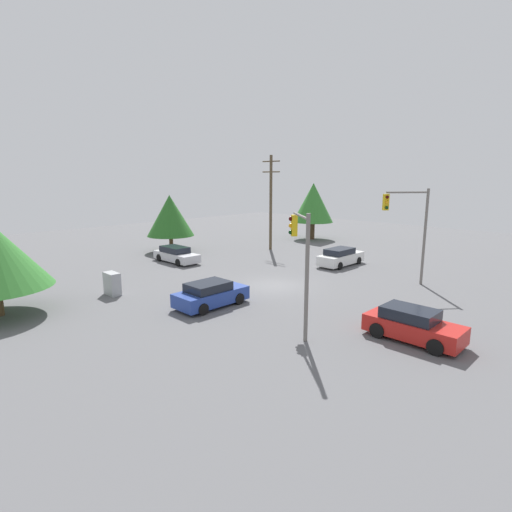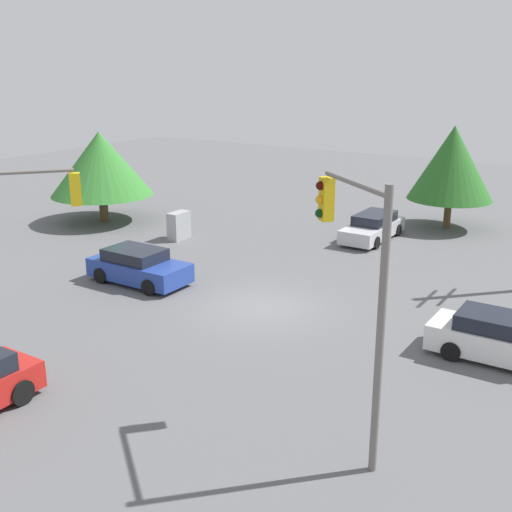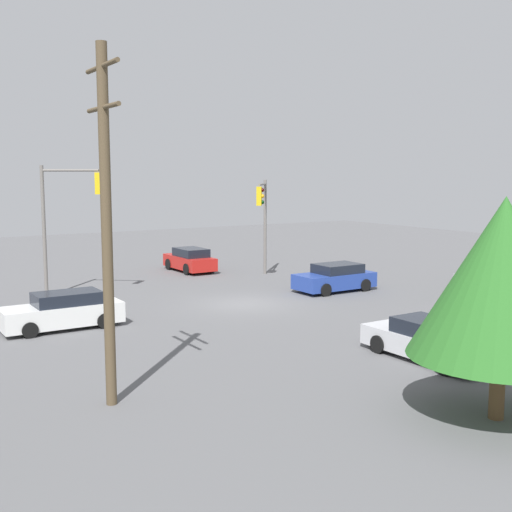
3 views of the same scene
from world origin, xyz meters
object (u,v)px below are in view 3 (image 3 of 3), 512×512
sedan_blue (335,278)px  traffic_signal_main (263,211)px  sedan_red (190,260)px  sedan_silver (429,341)px  traffic_signal_cross (66,209)px  electrical_cabinet (467,290)px  sedan_white (63,311)px

sedan_blue → traffic_signal_main: size_ratio=0.74×
traffic_signal_main → sedan_red: bearing=-109.5°
sedan_silver → traffic_signal_cross: size_ratio=0.72×
sedan_red → traffic_signal_cross: size_ratio=0.65×
traffic_signal_main → electrical_cabinet: 12.86m
electrical_cabinet → traffic_signal_cross: bearing=51.6°
sedan_red → sedan_blue: 10.72m
sedan_silver → sedan_blue: sedan_blue is taller
traffic_signal_main → traffic_signal_cross: (-0.00, 11.48, 0.48)m
sedan_white → electrical_cabinet: (-5.42, -17.16, 0.01)m
sedan_red → electrical_cabinet: (-16.29, -6.18, -0.01)m
sedan_silver → sedan_blue: bearing=64.6°
sedan_blue → traffic_signal_main: traffic_signal_main is taller
sedan_white → sedan_blue: bearing=-87.3°
sedan_red → traffic_signal_cross: 10.53m
sedan_blue → traffic_signal_main: 6.70m
sedan_silver → traffic_signal_main: bearing=74.6°
sedan_white → sedan_blue: size_ratio=1.09×
sedan_blue → traffic_signal_cross: 13.98m
traffic_signal_main → traffic_signal_cross: bearing=-50.5°
sedan_white → sedan_blue: 14.28m
traffic_signal_cross → sedan_silver: bearing=-30.2°
sedan_blue → electrical_cabinet: size_ratio=3.00×
sedan_red → sedan_blue: (-10.20, -3.29, -0.02)m
traffic_signal_main → electrical_cabinet: size_ratio=4.06×
sedan_silver → sedan_red: bearing=84.4°
sedan_red → electrical_cabinet: size_ratio=2.98×
sedan_white → sedan_red: bearing=-45.3°
traffic_signal_main → traffic_signal_cross: 11.49m
sedan_red → sedan_white: (-10.86, 10.98, -0.02)m
sedan_silver → electrical_cabinet: 9.86m
sedan_blue → traffic_signal_main: bearing=6.6°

